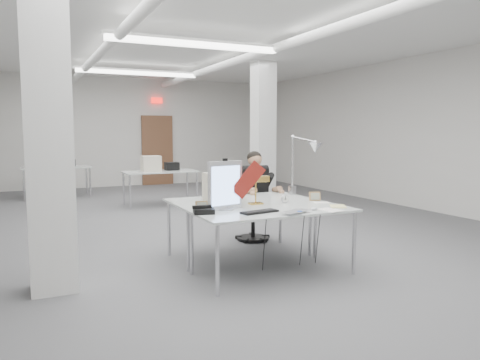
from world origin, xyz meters
The scene contains 22 objects.
room_shell centered at (0.04, 0.13, 1.69)m, with size 10.04×14.04×3.24m.
desk_main centered at (0.00, -2.50, 0.74)m, with size 1.80×0.90×0.03m, color silver.
desk_second centered at (0.00, -1.60, 0.74)m, with size 1.80×0.90×0.03m, color silver.
bg_desk_a centered at (0.20, 3.00, 0.74)m, with size 1.60×0.80×0.03m, color silver.
bg_desk_b centered at (-1.80, 5.20, 0.74)m, with size 1.60×0.80×0.03m, color silver.
office_chair centered at (0.55, -0.89, 0.49)m, with size 0.48×0.48×0.97m, color black, non-canonical shape.
seated_person centered at (0.55, -0.94, 0.90)m, with size 0.50×0.62×0.93m, color black, non-canonical shape.
monitor centered at (-0.49, -2.27, 1.03)m, with size 0.44×0.04×0.55m, color silver.
pennant centered at (-0.22, -2.31, 1.08)m, with size 0.43×0.01×0.18m, color maroon.
keyboard centered at (-0.24, -2.63, 0.77)m, with size 0.43×0.14×0.02m, color black.
laptop centered at (0.11, -2.88, 0.77)m, with size 0.37×0.24×0.03m, color #BCBCC1.
mouse centered at (0.39, -2.74, 0.77)m, with size 0.08×0.05×0.03m, color silver.
bankers_lamp centered at (-0.01, -2.08, 0.94)m, with size 0.33×0.13×0.37m, color gold, non-canonical shape.
desk_phone centered at (-0.80, -2.41, 0.78)m, with size 0.22×0.20×0.05m, color black.
picture_frame_left centered at (-0.76, -2.24, 0.81)m, with size 0.14×0.01×0.11m, color #A88048.
picture_frame_right centered at (0.80, -2.14, 0.81)m, with size 0.15×0.01×0.11m, color #B1824C.
desk_clock centered at (0.36, -2.14, 0.81)m, with size 0.10×0.10×0.03m, color #AFAFB4.
paper_stack_a centered at (0.54, -2.82, 0.76)m, with size 0.19×0.27×0.01m, color white.
paper_stack_b centered at (0.78, -2.65, 0.76)m, with size 0.17×0.24×0.01m, color #D9D182.
paper_stack_c centered at (0.77, -2.33, 0.76)m, with size 0.19×0.13×0.01m, color silver.
beige_monitor centered at (-0.26, -1.60, 0.93)m, with size 0.37×0.35×0.35m, color #BFB69E.
architect_lamp centered at (0.85, -1.76, 1.23)m, with size 0.25×0.73×0.94m, color silver, non-canonical shape.
Camera 1 is at (-2.54, -7.06, 1.64)m, focal length 35.00 mm.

